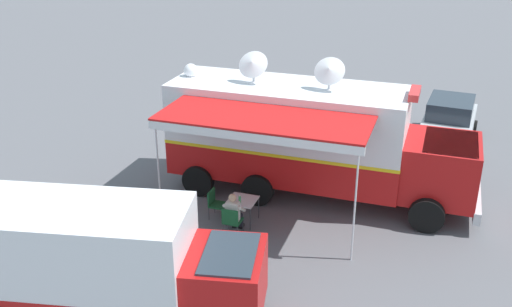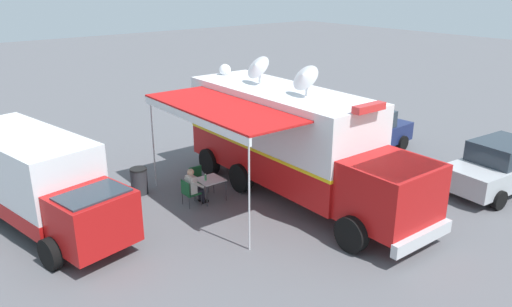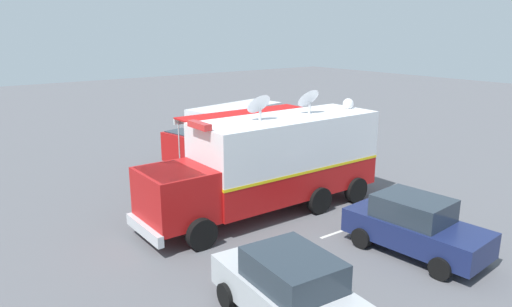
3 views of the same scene
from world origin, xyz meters
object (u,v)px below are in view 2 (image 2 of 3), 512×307
at_px(water_bottle, 206,177).
at_px(trash_bin, 139,181).
at_px(folding_chair_beside_table, 197,177).
at_px(car_far_corner, 367,132).
at_px(seated_responder, 194,186).
at_px(support_truck, 37,181).
at_px(folding_table, 210,181).
at_px(command_truck, 294,140).
at_px(folding_chair_at_table, 189,191).
at_px(car_behind_truck, 499,166).

distance_m(water_bottle, trash_bin, 2.42).
height_order(water_bottle, folding_chair_beside_table, water_bottle).
bearing_deg(car_far_corner, seated_responder, -1.15).
xyz_separation_m(trash_bin, support_truck, (3.26, 0.24, 0.93)).
bearing_deg(folding_table, seated_responder, -3.41).
height_order(trash_bin, car_far_corner, car_far_corner).
height_order(command_truck, car_far_corner, command_truck).
relative_size(water_bottle, folding_chair_beside_table, 0.26).
relative_size(command_truck, folding_chair_beside_table, 10.95).
bearing_deg(command_truck, folding_chair_at_table, -24.18).
distance_m(folding_chair_beside_table, trash_bin, 1.96).
relative_size(folding_chair_at_table, car_behind_truck, 0.20).
distance_m(folding_chair_at_table, support_truck, 4.47).
height_order(seated_responder, support_truck, support_truck).
relative_size(trash_bin, car_behind_truck, 0.21).
bearing_deg(folding_table, command_truck, 149.76).
relative_size(seated_responder, support_truck, 0.18).
height_order(folding_chair_beside_table, car_far_corner, car_far_corner).
xyz_separation_m(command_truck, water_bottle, (2.55, -1.41, -1.11)).
relative_size(folding_table, trash_bin, 0.89).
bearing_deg(seated_responder, folding_chair_beside_table, -128.45).
bearing_deg(command_truck, folding_table, -30.24).
relative_size(folding_chair_at_table, car_far_corner, 0.20).
distance_m(car_behind_truck, car_far_corner, 5.40).
distance_m(support_truck, car_behind_truck, 14.87).
bearing_deg(trash_bin, folding_chair_at_table, 113.00).
xyz_separation_m(folding_table, seated_responder, (0.61, -0.04, -0.02)).
xyz_separation_m(water_bottle, car_behind_truck, (-8.30, 5.53, 0.05)).
bearing_deg(folding_chair_at_table, water_bottle, 178.21).
bearing_deg(command_truck, car_far_corner, -166.73).
bearing_deg(folding_table, water_bottle, -6.82).
height_order(water_bottle, car_far_corner, car_far_corner).
xyz_separation_m(command_truck, trash_bin, (3.99, -3.32, -1.49)).
xyz_separation_m(folding_chair_beside_table, support_truck, (4.89, -0.84, 0.87)).
xyz_separation_m(water_bottle, car_far_corner, (-7.89, 0.15, 0.05)).
distance_m(command_truck, water_bottle, 3.12).
xyz_separation_m(seated_responder, car_far_corner, (-8.34, 0.17, 0.23)).
relative_size(command_truck, car_far_corner, 2.21).
xyz_separation_m(folding_chair_beside_table, trash_bin, (1.64, -1.08, -0.06)).
distance_m(folding_chair_at_table, seated_responder, 0.23).
bearing_deg(folding_chair_beside_table, water_bottle, 76.61).
relative_size(trash_bin, support_truck, 0.13).
relative_size(water_bottle, seated_responder, 0.18).
bearing_deg(trash_bin, support_truck, 4.18).
distance_m(trash_bin, support_truck, 3.40).
bearing_deg(water_bottle, command_truck, 151.04).
height_order(folding_chair_beside_table, car_behind_truck, car_behind_truck).
bearing_deg(car_behind_truck, folding_chair_at_table, -31.86).
height_order(command_truck, folding_chair_beside_table, command_truck).
relative_size(folding_chair_at_table, seated_responder, 0.70).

